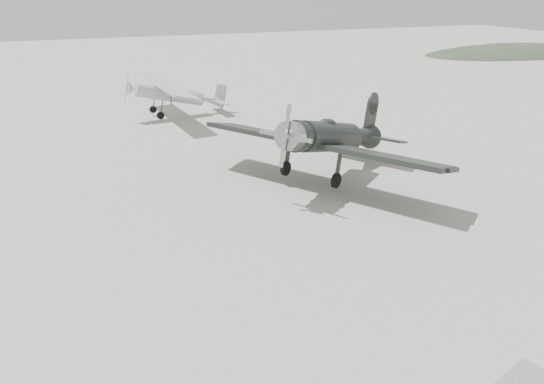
{
  "coord_description": "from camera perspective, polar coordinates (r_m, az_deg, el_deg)",
  "views": [
    {
      "loc": [
        -5.97,
        -15.56,
        8.98
      ],
      "look_at": [
        0.8,
        1.84,
        1.5
      ],
      "focal_mm": 35.0,
      "sensor_mm": 36.0,
      "label": 1
    }
  ],
  "objects": [
    {
      "name": "lowwing_monoplane",
      "position": [
        25.29,
        6.48,
        5.84
      ],
      "size": [
        9.78,
        11.28,
        3.92
      ],
      "rotation": [
        0.0,
        0.24,
        0.57
      ],
      "color": "black",
      "rests_on": "ground"
    },
    {
      "name": "hill_northeast",
      "position": [
        79.37,
        24.52,
        13.45
      ],
      "size": [
        32.0,
        16.0,
        5.2
      ],
      "primitive_type": "ellipsoid",
      "color": "#2D3829",
      "rests_on": "ground"
    },
    {
      "name": "highwing_monoplane",
      "position": [
        38.07,
        -10.53,
        10.58
      ],
      "size": [
        7.18,
        10.11,
        2.86
      ],
      "rotation": [
        0.0,
        0.23,
        0.09
      ],
      "color": "#ADB1B3",
      "rests_on": "ground"
    },
    {
      "name": "ground",
      "position": [
        18.93,
        -0.23,
        -6.49
      ],
      "size": [
        160.0,
        160.0,
        0.0
      ],
      "primitive_type": "plane",
      "color": "#A3A091",
      "rests_on": "ground"
    }
  ]
}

